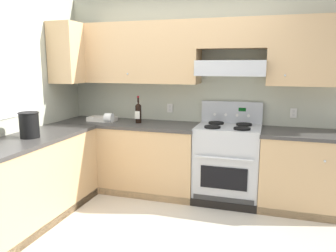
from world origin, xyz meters
The scene contains 10 objects.
ground_plane centered at (0.00, 0.00, 0.00)m, with size 7.04×7.04×0.00m, color beige.
wall_back centered at (0.40, 1.53, 1.48)m, with size 4.68×0.57×2.55m.
wall_left centered at (-1.59, 0.23, 1.34)m, with size 0.47×4.00×2.55m.
counter_back_run centered at (0.15, 1.24, 0.45)m, with size 3.60×0.65×0.91m.
counter_left_run centered at (-1.24, 0.00, 0.45)m, with size 0.63×1.91×0.91m.
stove centered at (0.67, 1.25, 0.48)m, with size 0.76×0.62×1.20m.
wine_bottle centered at (-0.49, 1.25, 1.05)m, with size 0.08×0.08×0.35m.
bowl centered at (-1.01, 1.24, 0.93)m, with size 0.37×0.20×0.06m.
bucket centered at (-1.23, 0.11, 1.05)m, with size 0.21×0.21×0.27m.
paper_towel_roll centered at (-0.87, 1.18, 0.97)m, with size 0.11×0.12×0.12m.
Camera 1 is at (1.14, -2.69, 1.66)m, focal length 35.57 mm.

